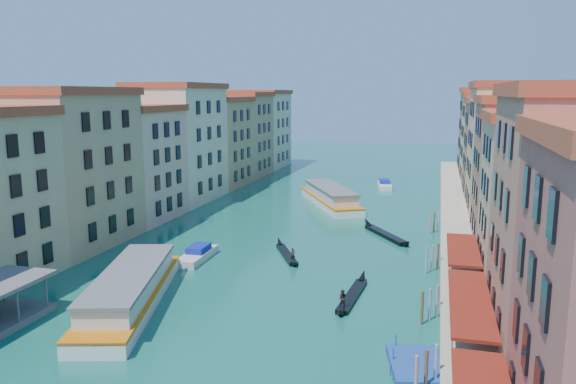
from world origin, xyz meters
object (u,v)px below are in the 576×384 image
gondola_fore (287,253)px  gondola_right (352,294)px  vaporetto_near (131,290)px  blue_dock (417,365)px  vaporetto_far (330,197)px

gondola_fore → gondola_right: gondola_right is taller
vaporetto_near → gondola_right: (19.40, 6.79, -1.03)m
gondola_fore → blue_dock: bearing=-83.1°
vaporetto_near → gondola_fore: vaporetto_near is taller
vaporetto_near → gondola_right: size_ratio=1.92×
vaporetto_near → gondola_fore: bearing=46.7°
vaporetto_near → blue_dock: bearing=-28.0°
gondola_fore → blue_dock: size_ratio=1.59×
gondola_fore → blue_dock: 29.33m
vaporetto_near → gondola_right: 20.58m
vaporetto_far → gondola_fore: (0.79, -31.95, -1.10)m
blue_dock → vaporetto_near: bearing=155.9°
vaporetto_near → gondola_fore: (9.72, 18.88, -1.11)m
gondola_right → vaporetto_far: bearing=107.4°
gondola_right → blue_dock: size_ratio=1.85×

